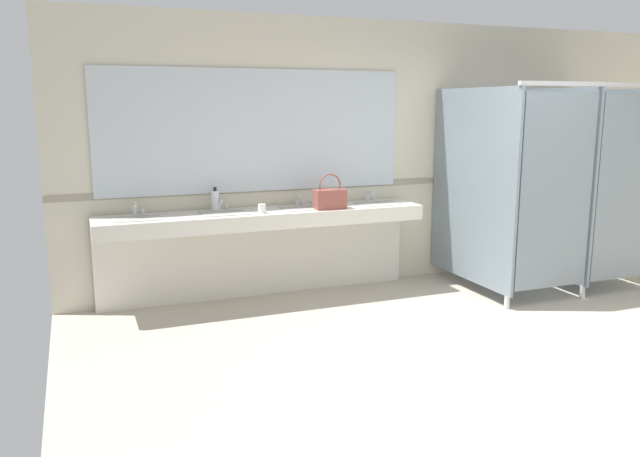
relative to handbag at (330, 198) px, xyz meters
name	(u,v)px	position (x,y,z in m)	size (l,w,h in m)	color
ground_plane	(561,361)	(1.08, -1.98, -1.04)	(7.21, 5.41, 0.10)	#B2A899
wall_back	(406,153)	(1.08, 0.49, 0.36)	(7.21, 0.12, 2.70)	beige
wall_back_tile_band	(408,182)	(1.08, 0.42, 0.06)	(7.21, 0.01, 0.06)	#9E937F
vanity_counter	(262,234)	(-0.61, 0.22, -0.34)	(3.09, 0.54, 0.99)	silver
mirror_panel	(255,131)	(-0.61, 0.41, 0.62)	(2.99, 0.02, 1.16)	silver
bathroom_stalls	(557,184)	(2.29, -0.47, 0.09)	(1.85, 1.39, 2.06)	gray
handbag	(330,198)	(0.00, 0.00, 0.00)	(0.30, 0.14, 0.34)	#934C42
soap_dispenser	(215,200)	(-1.04, 0.30, -0.01)	(0.07, 0.07, 0.22)	white
paper_cup	(262,209)	(-0.67, 0.01, -0.06)	(0.07, 0.07, 0.08)	white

